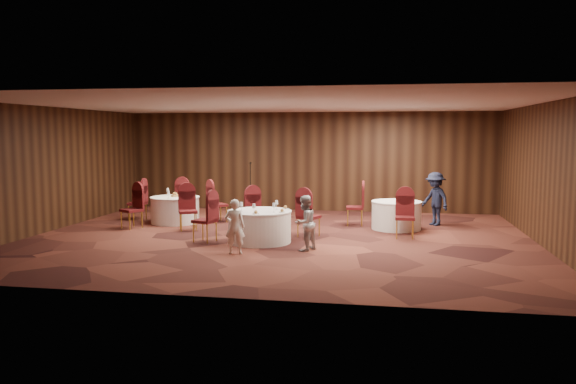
% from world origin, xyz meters
% --- Properties ---
extents(ground, '(12.00, 12.00, 0.00)m').
position_xyz_m(ground, '(0.00, 0.00, 0.00)').
color(ground, black).
rests_on(ground, ground).
extents(room_shell, '(12.00, 12.00, 12.00)m').
position_xyz_m(room_shell, '(0.00, 0.00, 1.96)').
color(room_shell, silver).
rests_on(room_shell, ground).
extents(table_main, '(1.48, 1.48, 0.74)m').
position_xyz_m(table_main, '(-0.33, -0.59, 0.38)').
color(table_main, white).
rests_on(table_main, ground).
extents(table_left, '(1.37, 1.37, 0.74)m').
position_xyz_m(table_left, '(-3.31, 1.76, 0.38)').
color(table_left, white).
rests_on(table_left, ground).
extents(table_right, '(1.31, 1.31, 0.74)m').
position_xyz_m(table_right, '(2.82, 1.79, 0.38)').
color(table_right, white).
rests_on(table_right, ground).
extents(chairs_main, '(2.96, 2.09, 1.00)m').
position_xyz_m(chairs_main, '(-0.60, 0.08, 0.50)').
color(chairs_main, '#3F0C10').
rests_on(chairs_main, ground).
extents(chairs_left, '(3.06, 2.92, 1.00)m').
position_xyz_m(chairs_left, '(-3.37, 1.70, 0.50)').
color(chairs_left, '#3F0C10').
rests_on(chairs_left, ground).
extents(chairs_right, '(1.84, 2.19, 1.00)m').
position_xyz_m(chairs_right, '(2.35, 1.38, 0.50)').
color(chairs_right, '#3F0C10').
rests_on(chairs_right, ground).
extents(tabletop_main, '(1.07, 1.12, 0.22)m').
position_xyz_m(tabletop_main, '(-0.10, -0.72, 0.84)').
color(tabletop_main, silver).
rests_on(tabletop_main, table_main).
extents(tabletop_left, '(0.84, 0.77, 0.22)m').
position_xyz_m(tabletop_left, '(-3.30, 1.76, 0.82)').
color(tabletop_left, silver).
rests_on(tabletop_left, table_left).
extents(tabletop_right, '(0.08, 0.08, 0.22)m').
position_xyz_m(tabletop_right, '(3.03, 1.51, 0.90)').
color(tabletop_right, silver).
rests_on(tabletop_right, table_right).
extents(mic_stand, '(0.24, 0.24, 1.62)m').
position_xyz_m(mic_stand, '(-1.63, 3.81, 0.47)').
color(mic_stand, black).
rests_on(mic_stand, ground).
extents(woman_a, '(0.45, 0.32, 1.16)m').
position_xyz_m(woman_a, '(-0.55, -1.92, 0.58)').
color(woman_a, white).
rests_on(woman_a, ground).
extents(woman_b, '(0.67, 0.73, 1.20)m').
position_xyz_m(woman_b, '(0.83, -1.33, 0.60)').
color(woman_b, '#B7B8BC').
rests_on(woman_b, ground).
extents(man_c, '(1.00, 1.08, 1.46)m').
position_xyz_m(man_c, '(3.87, 2.59, 0.73)').
color(man_c, black).
rests_on(man_c, ground).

